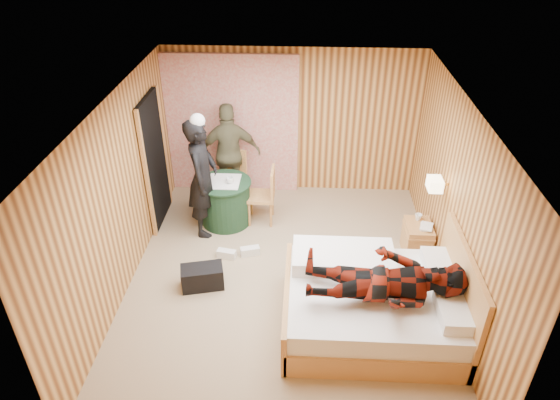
# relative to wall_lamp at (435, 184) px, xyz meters

# --- Properties ---
(floor) EXTENTS (4.20, 5.00, 0.01)m
(floor) POSITION_rel_wall_lamp_xyz_m (-1.92, -0.45, -1.30)
(floor) COLOR tan
(floor) RESTS_ON ground
(ceiling) EXTENTS (4.20, 5.00, 0.01)m
(ceiling) POSITION_rel_wall_lamp_xyz_m (-1.92, -0.45, 1.20)
(ceiling) COLOR silver
(ceiling) RESTS_ON wall_back
(wall_back) EXTENTS (4.20, 0.02, 2.50)m
(wall_back) POSITION_rel_wall_lamp_xyz_m (-1.92, 2.05, -0.05)
(wall_back) COLOR #DFA555
(wall_back) RESTS_ON floor
(wall_left) EXTENTS (0.02, 5.00, 2.50)m
(wall_left) POSITION_rel_wall_lamp_xyz_m (-4.02, -0.45, -0.05)
(wall_left) COLOR #DFA555
(wall_left) RESTS_ON floor
(wall_right) EXTENTS (0.02, 5.00, 2.50)m
(wall_right) POSITION_rel_wall_lamp_xyz_m (0.18, -0.45, -0.05)
(wall_right) COLOR #DFA555
(wall_right) RESTS_ON floor
(curtain) EXTENTS (2.20, 0.08, 2.40)m
(curtain) POSITION_rel_wall_lamp_xyz_m (-2.92, 1.98, -0.10)
(curtain) COLOR beige
(curtain) RESTS_ON floor
(doorway) EXTENTS (0.06, 0.90, 2.05)m
(doorway) POSITION_rel_wall_lamp_xyz_m (-3.98, 0.95, -0.28)
(doorway) COLOR black
(doorway) RESTS_ON floor
(wall_lamp) EXTENTS (0.26, 0.24, 0.16)m
(wall_lamp) POSITION_rel_wall_lamp_xyz_m (0.00, 0.00, 0.00)
(wall_lamp) COLOR gold
(wall_lamp) RESTS_ON wall_right
(bed) EXTENTS (2.12, 1.67, 1.15)m
(bed) POSITION_rel_wall_lamp_xyz_m (-0.80, -1.23, -0.97)
(bed) COLOR #E6A85E
(bed) RESTS_ON floor
(nightstand) EXTENTS (0.38, 0.52, 0.50)m
(nightstand) POSITION_rel_wall_lamp_xyz_m (-0.04, 0.22, -1.04)
(nightstand) COLOR #E6A85E
(nightstand) RESTS_ON floor
(round_table) EXTENTS (0.84, 0.84, 0.74)m
(round_table) POSITION_rel_wall_lamp_xyz_m (-2.93, 0.90, -0.93)
(round_table) COLOR #1C3D22
(round_table) RESTS_ON floor
(chair_far) EXTENTS (0.55, 0.55, 0.93)m
(chair_far) POSITION_rel_wall_lamp_xyz_m (-2.90, 1.56, -0.76)
(chair_far) COLOR #E6A85E
(chair_far) RESTS_ON floor
(chair_near) EXTENTS (0.42, 0.42, 0.93)m
(chair_near) POSITION_rel_wall_lamp_xyz_m (-2.29, 0.96, -0.76)
(chair_near) COLOR #E6A85E
(chair_near) RESTS_ON floor
(duffel_bag) EXTENTS (0.61, 0.42, 0.31)m
(duffel_bag) POSITION_rel_wall_lamp_xyz_m (-3.02, -0.66, -1.14)
(duffel_bag) COLOR black
(duffel_bag) RESTS_ON floor
(sneaker_left) EXTENTS (0.29, 0.16, 0.12)m
(sneaker_left) POSITION_rel_wall_lamp_xyz_m (-2.79, -0.03, -1.24)
(sneaker_left) COLOR white
(sneaker_left) RESTS_ON floor
(sneaker_right) EXTENTS (0.30, 0.19, 0.12)m
(sneaker_right) POSITION_rel_wall_lamp_xyz_m (-2.46, 0.05, -1.24)
(sneaker_right) COLOR white
(sneaker_right) RESTS_ON floor
(woman_standing) EXTENTS (0.47, 0.70, 1.86)m
(woman_standing) POSITION_rel_wall_lamp_xyz_m (-3.20, 0.65, -0.37)
(woman_standing) COLOR black
(woman_standing) RESTS_ON floor
(man_at_table) EXTENTS (1.07, 0.58, 1.72)m
(man_at_table) POSITION_rel_wall_lamp_xyz_m (-2.93, 1.60, -0.44)
(man_at_table) COLOR brown
(man_at_table) RESTS_ON floor
(man_on_bed) EXTENTS (0.86, 0.67, 1.77)m
(man_on_bed) POSITION_rel_wall_lamp_xyz_m (-0.77, -1.46, -0.30)
(man_on_bed) COLOR #671509
(man_on_bed) RESTS_ON bed
(book_lower) EXTENTS (0.21, 0.25, 0.02)m
(book_lower) POSITION_rel_wall_lamp_xyz_m (-0.04, 0.17, -0.79)
(book_lower) COLOR white
(book_lower) RESTS_ON nightstand
(book_upper) EXTENTS (0.23, 0.26, 0.02)m
(book_upper) POSITION_rel_wall_lamp_xyz_m (-0.04, 0.17, -0.77)
(book_upper) COLOR white
(book_upper) RESTS_ON nightstand
(cup_nightstand) EXTENTS (0.11, 0.11, 0.09)m
(cup_nightstand) POSITION_rel_wall_lamp_xyz_m (-0.04, 0.35, -0.75)
(cup_nightstand) COLOR white
(cup_nightstand) RESTS_ON nightstand
(cup_table) EXTENTS (0.15, 0.15, 0.10)m
(cup_table) POSITION_rel_wall_lamp_xyz_m (-2.83, 0.85, -0.51)
(cup_table) COLOR white
(cup_table) RESTS_ON round_table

